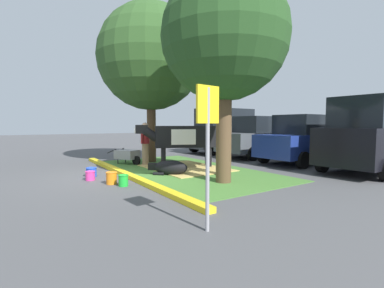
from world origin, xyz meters
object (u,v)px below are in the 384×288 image
object	(u,v)px
bucket_orange	(112,178)
calf_lying	(170,168)
bucket_pink	(90,176)
bucket_green	(123,180)
suv_black	(373,135)
shade_tree_left	(151,58)
cow_holstein	(183,137)
hatchback_white	(259,137)
shade_tree_right	(225,38)
wheelbarrow	(127,155)
bucket_blue	(91,172)
person_handler	(222,149)
person_visitor_near	(145,142)
parking_sign	(208,130)
suv_dark_grey	(225,130)
sedan_blue	(304,140)

from	to	relation	value
bucket_orange	calf_lying	bearing A→B (deg)	97.98
bucket_pink	bucket_green	distance (m)	1.38
suv_black	shade_tree_left	bearing A→B (deg)	-139.94
cow_holstein	hatchback_white	xyz separation A→B (m)	(-0.82, 4.96, -0.17)
shade_tree_right	wheelbarrow	distance (m)	6.15
bucket_blue	hatchback_white	size ratio (longest dim) A/B	0.08
person_handler	person_visitor_near	xyz separation A→B (m)	(-3.37, -1.12, 0.08)
parking_sign	bucket_green	distance (m)	3.93
hatchback_white	suv_dark_grey	bearing A→B (deg)	179.93
bucket_pink	bucket_orange	distance (m)	0.92
bucket_pink	sedan_blue	distance (m)	8.54
shade_tree_left	person_visitor_near	xyz separation A→B (m)	(0.69, -0.60, -3.50)
shade_tree_left	person_visitor_near	world-z (taller)	shade_tree_left
shade_tree_left	bucket_green	xyz separation A→B (m)	(3.77, -2.60, -4.26)
wheelbarrow	bucket_orange	xyz separation A→B (m)	(3.35, -1.70, -0.21)
suv_dark_grey	suv_black	distance (m)	7.83
cow_holstein	wheelbarrow	world-z (taller)	cow_holstein
bucket_pink	suv_dark_grey	xyz separation A→B (m)	(-3.97, 8.49, 1.13)
bucket_blue	hatchback_white	world-z (taller)	hatchback_white
cow_holstein	wheelbarrow	bearing A→B (deg)	-143.68
calf_lying	bucket_orange	world-z (taller)	calf_lying
bucket_orange	suv_dark_grey	bearing A→B (deg)	120.63
parking_sign	suv_black	world-z (taller)	suv_black
bucket_orange	parking_sign	bearing A→B (deg)	2.88
calf_lying	person_visitor_near	world-z (taller)	person_visitor_near
person_visitor_near	bucket_blue	bearing A→B (deg)	-62.55
hatchback_white	bucket_orange	bearing A→B (deg)	-74.96
person_visitor_near	suv_black	bearing A→B (deg)	46.38
bucket_green	suv_dark_grey	bearing A→B (deg)	123.39
shade_tree_left	bucket_green	world-z (taller)	shade_tree_left
shade_tree_left	parking_sign	xyz separation A→B (m)	(7.44, -2.57, -2.86)
cow_holstein	suv_dark_grey	bearing A→B (deg)	124.76
parking_sign	bucket_pink	xyz separation A→B (m)	(-4.94, -0.57, -1.42)
person_visitor_near	hatchback_white	distance (m)	5.97
hatchback_white	parking_sign	bearing A→B (deg)	-51.57
calf_lying	person_handler	bearing A→B (deg)	53.21
hatchback_white	suv_black	bearing A→B (deg)	0.01
bucket_pink	bucket_orange	size ratio (longest dim) A/B	0.86
person_visitor_near	bucket_pink	distance (m)	3.22
sedan_blue	cow_holstein	bearing A→B (deg)	-109.78
suv_dark_grey	hatchback_white	world-z (taller)	suv_dark_grey
person_visitor_near	bucket_green	xyz separation A→B (m)	(3.08, -2.00, -0.76)
bucket_orange	suv_black	bearing A→B (deg)	69.63
person_visitor_near	calf_lying	bearing A→B (deg)	-5.09
shade_tree_right	sedan_blue	world-z (taller)	shade_tree_right
cow_holstein	bucket_blue	world-z (taller)	cow_holstein
calf_lying	bucket_pink	size ratio (longest dim) A/B	4.02
parking_sign	bucket_green	world-z (taller)	parking_sign
bucket_pink	suv_dark_grey	distance (m)	9.44
wheelbarrow	hatchback_white	distance (m)	6.56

